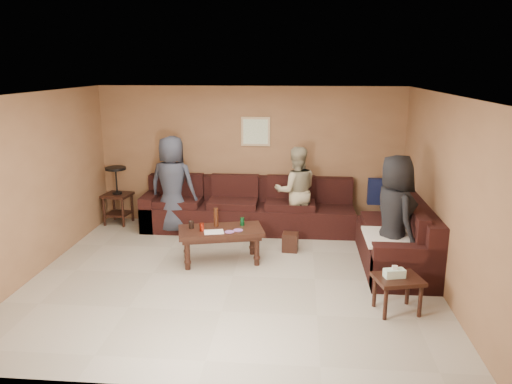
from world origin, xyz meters
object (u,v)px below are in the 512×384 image
at_px(sectional_sofa, 293,222).
at_px(person_left, 172,185).
at_px(side_table_right, 397,282).
at_px(person_middle, 296,191).
at_px(person_right, 394,217).
at_px(coffee_table, 221,234).
at_px(end_table_left, 117,194).
at_px(waste_bin, 290,242).

height_order(sectional_sofa, person_left, person_left).
distance_m(side_table_right, person_middle, 3.01).
bearing_deg(person_middle, person_right, 119.30).
bearing_deg(coffee_table, end_table_left, 142.35).
bearing_deg(end_table_left, waste_bin, -19.69).
bearing_deg(person_middle, end_table_left, -15.20).
bearing_deg(sectional_sofa, person_middle, 85.12).
xyz_separation_m(side_table_right, person_right, (0.12, 1.07, 0.47)).
bearing_deg(person_left, end_table_left, -9.86).
height_order(sectional_sofa, person_right, person_right).
distance_m(sectional_sofa, end_table_left, 3.32).
bearing_deg(person_right, person_middle, 21.37).
relative_size(sectional_sofa, side_table_right, 7.52).
xyz_separation_m(person_left, person_middle, (2.13, 0.07, -0.08)).
bearing_deg(person_middle, coffee_table, 41.65).
xyz_separation_m(side_table_right, person_left, (-3.35, 2.66, 0.47)).
relative_size(side_table_right, person_middle, 0.40).
distance_m(end_table_left, person_middle, 3.29).
xyz_separation_m(end_table_left, side_table_right, (4.49, -3.05, -0.17)).
bearing_deg(person_left, sectional_sofa, -179.11).
bearing_deg(person_left, side_table_right, 150.43).
height_order(coffee_table, side_table_right, coffee_table).
height_order(sectional_sofa, coffee_table, sectional_sofa).
bearing_deg(sectional_sofa, side_table_right, -62.06).
bearing_deg(person_left, person_right, 164.21).
relative_size(end_table_left, waste_bin, 3.67).
bearing_deg(person_left, waste_bin, 168.63).
relative_size(coffee_table, end_table_left, 1.27).
distance_m(coffee_table, waste_bin, 1.19).
xyz_separation_m(person_left, person_right, (3.47, -1.59, 0.00)).
relative_size(waste_bin, person_right, 0.17).
bearing_deg(waste_bin, person_right, -30.55).
distance_m(waste_bin, person_right, 1.79).
bearing_deg(end_table_left, coffee_table, -37.65).
bearing_deg(coffee_table, sectional_sofa, 43.30).
bearing_deg(coffee_table, side_table_right, -30.55).
bearing_deg(waste_bin, person_middle, 85.18).
distance_m(sectional_sofa, person_left, 2.18).
distance_m(coffee_table, person_right, 2.49).
bearing_deg(person_middle, waste_bin, 75.52).
bearing_deg(sectional_sofa, end_table_left, 168.13).
bearing_deg(sectional_sofa, person_right, -43.37).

